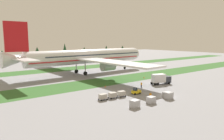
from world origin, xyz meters
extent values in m
plane|color=gray|center=(0.00, 0.00, 0.00)|extent=(400.00, 400.00, 0.00)
cube|color=#336028|center=(0.00, 26.47, 0.00)|extent=(320.00, 13.91, 0.01)
cube|color=#336028|center=(0.00, 66.29, 0.00)|extent=(320.00, 13.91, 0.01)
cylinder|color=silver|center=(3.50, 46.38, 7.76)|extent=(57.41, 8.67, 6.34)
sphere|color=silver|center=(32.07, 47.55, 7.76)|extent=(6.21, 6.21, 6.21)
cone|color=silver|center=(-27.87, 45.10, 8.24)|extent=(10.00, 6.41, 6.02)
cube|color=red|center=(3.50, 46.38, 6.66)|extent=(56.02, 8.74, 0.36)
cube|color=#283342|center=(6.98, 46.52, 8.56)|extent=(50.44, 8.44, 0.44)
cube|color=silver|center=(-0.90, 68.57, 7.13)|extent=(10.63, 38.70, 0.57)
cylinder|color=#A3A3A8|center=(0.69, 62.88, 5.05)|extent=(5.72, 3.71, 3.49)
cube|color=silver|center=(0.92, 23.91, 7.13)|extent=(10.63, 38.70, 0.57)
cylinder|color=#A3A3A8|center=(2.05, 29.71, 5.05)|extent=(5.72, 3.71, 3.49)
cube|color=silver|center=(-27.53, 54.00, 8.72)|extent=(5.64, 14.15, 0.40)
cube|color=silver|center=(-26.81, 36.26, 8.72)|extent=(5.64, 14.15, 0.40)
cube|color=red|center=(-27.17, 45.13, 16.32)|extent=(8.18, 1.02, 10.78)
cylinder|color=#A3A3A8|center=(25.80, 47.29, 3.71)|extent=(0.44, 0.44, 6.21)
cylinder|color=black|center=(25.80, 47.29, 0.60)|extent=(1.22, 0.47, 1.20)
cylinder|color=#A3A3A8|center=(-1.14, 50.00, 3.83)|extent=(0.44, 0.44, 5.96)
cylinder|color=black|center=(-1.14, 50.00, 0.85)|extent=(1.72, 0.66, 1.70)
cylinder|color=#A3A3A8|center=(-0.83, 42.40, 3.83)|extent=(0.44, 0.44, 5.96)
cylinder|color=black|center=(-0.83, 42.40, 0.85)|extent=(1.72, 0.66, 1.70)
cube|color=yellow|center=(-5.27, 6.15, 0.69)|extent=(2.70, 1.51, 0.77)
cube|color=#283342|center=(-5.66, 6.18, 1.52)|extent=(0.79, 1.15, 0.90)
cylinder|color=black|center=(-4.32, 6.62, 0.30)|extent=(0.61, 0.25, 0.60)
cylinder|color=black|center=(-4.41, 5.53, 0.30)|extent=(0.61, 0.25, 0.60)
cylinder|color=black|center=(-6.13, 6.78, 0.30)|extent=(0.61, 0.25, 0.60)
cylinder|color=black|center=(-6.22, 5.68, 0.30)|extent=(0.61, 0.25, 0.60)
cube|color=#A3A3A8|center=(-10.35, 6.58, 0.40)|extent=(2.32, 1.68, 0.10)
cube|color=#ADA89E|center=(-10.35, 6.58, 1.00)|extent=(2.04, 1.48, 1.10)
cylinder|color=black|center=(-9.46, 7.20, 0.20)|extent=(0.41, 0.15, 0.40)
cylinder|color=black|center=(-9.58, 5.82, 0.20)|extent=(0.41, 0.15, 0.40)
cylinder|color=black|center=(-11.13, 7.34, 0.20)|extent=(0.41, 0.15, 0.40)
cylinder|color=black|center=(-11.24, 5.96, 0.20)|extent=(0.41, 0.15, 0.40)
cube|color=#A3A3A8|center=(-13.24, 6.82, 0.40)|extent=(2.32, 1.68, 0.10)
cube|color=#ADA89E|center=(-13.24, 6.82, 1.00)|extent=(2.04, 1.48, 1.10)
cylinder|color=black|center=(-12.35, 7.44, 0.20)|extent=(0.41, 0.15, 0.40)
cylinder|color=black|center=(-12.47, 6.07, 0.20)|extent=(0.41, 0.15, 0.40)
cylinder|color=black|center=(-14.02, 7.58, 0.20)|extent=(0.41, 0.15, 0.40)
cylinder|color=black|center=(-14.13, 6.21, 0.20)|extent=(0.41, 0.15, 0.40)
cube|color=#A3A3A8|center=(-16.13, 7.07, 0.40)|extent=(2.32, 1.68, 0.10)
cube|color=#ADA89E|center=(-16.13, 7.07, 1.00)|extent=(2.04, 1.48, 1.10)
cylinder|color=black|center=(-15.24, 7.68, 0.20)|extent=(0.41, 0.15, 0.40)
cylinder|color=black|center=(-15.36, 6.31, 0.20)|extent=(0.41, 0.15, 0.40)
cylinder|color=black|center=(-16.91, 7.82, 0.20)|extent=(0.41, 0.15, 0.40)
cylinder|color=black|center=(-17.02, 6.45, 0.20)|extent=(0.41, 0.15, 0.40)
cube|color=#2D333D|center=(13.09, 10.01, 1.58)|extent=(2.76, 2.83, 2.20)
cube|color=#283342|center=(14.11, 9.71, 2.02)|extent=(0.66, 2.01, 0.97)
cube|color=silver|center=(9.88, 10.95, 2.18)|extent=(4.96, 3.47, 2.80)
cylinder|color=black|center=(13.59, 10.91, 0.48)|extent=(1.01, 0.56, 0.96)
cylinder|color=black|center=(13.02, 8.99, 0.48)|extent=(1.01, 0.56, 0.96)
cylinder|color=black|center=(9.30, 12.16, 0.48)|extent=(1.01, 0.56, 0.96)
cylinder|color=black|center=(8.73, 10.24, 0.48)|extent=(1.01, 0.56, 0.96)
cylinder|color=black|center=(8.22, 12.48, 0.48)|extent=(1.01, 0.56, 0.96)
cylinder|color=black|center=(7.65, 10.56, 0.48)|extent=(1.01, 0.56, 0.96)
cylinder|color=black|center=(-5.59, 0.35, 0.42)|extent=(0.18, 0.18, 0.85)
cylinder|color=black|center=(-5.73, 0.53, 0.42)|extent=(0.18, 0.18, 0.85)
cylinder|color=orange|center=(-5.66, 0.44, 1.16)|extent=(0.36, 0.36, 0.62)
sphere|color=tan|center=(-5.66, 0.44, 1.62)|extent=(0.24, 0.24, 0.24)
cylinder|color=orange|center=(-5.52, 0.26, 1.13)|extent=(0.10, 0.10, 0.58)
cylinder|color=orange|center=(-5.80, 0.62, 1.13)|extent=(0.10, 0.10, 0.58)
cylinder|color=black|center=(1.87, 11.12, 0.42)|extent=(0.18, 0.18, 0.85)
cylinder|color=black|center=(1.86, 11.34, 0.42)|extent=(0.18, 0.18, 0.85)
cylinder|color=orange|center=(1.87, 11.23, 1.16)|extent=(0.36, 0.36, 0.62)
sphere|color=tan|center=(1.87, 11.23, 1.62)|extent=(0.24, 0.24, 0.24)
cylinder|color=orange|center=(1.87, 11.00, 1.13)|extent=(0.10, 0.10, 0.58)
cylinder|color=orange|center=(1.86, 11.46, 1.13)|extent=(0.10, 0.10, 0.58)
cube|color=#A3A3A8|center=(-13.77, -2.22, 0.86)|extent=(2.15, 1.79, 1.72)
cube|color=#A3A3A8|center=(-1.89, -2.45, 0.88)|extent=(2.03, 1.64, 1.77)
cube|color=#A3A3A8|center=(-8.41, -2.28, 0.81)|extent=(2.07, 1.69, 1.63)
cube|color=#A3A3A8|center=(-1.41, -1.60, 0.78)|extent=(2.16, 1.81, 1.56)
cone|color=orange|center=(-7.18, 18.58, 0.31)|extent=(0.44, 0.44, 0.62)
cone|color=orange|center=(14.48, 22.26, 0.31)|extent=(0.44, 0.44, 0.61)
cylinder|color=#4C3823|center=(-20.79, 111.85, 1.77)|extent=(0.70, 0.70, 3.54)
cone|color=#1E4223|center=(-20.79, 111.85, 6.05)|extent=(5.87, 5.87, 5.02)
cylinder|color=#4C3823|center=(1.22, 111.71, 1.54)|extent=(0.70, 0.70, 3.07)
cone|color=#1E4223|center=(1.22, 111.71, 6.68)|extent=(6.07, 6.07, 7.23)
cylinder|color=#4C3823|center=(20.45, 108.79, 1.87)|extent=(0.70, 0.70, 3.74)
cone|color=#1E4223|center=(20.45, 108.79, 8.23)|extent=(4.06, 4.06, 8.98)
cylinder|color=#4C3823|center=(38.98, 112.62, 1.94)|extent=(0.70, 0.70, 3.89)
cone|color=#1E4223|center=(38.98, 112.62, 6.74)|extent=(4.02, 4.02, 5.71)
cylinder|color=#4C3823|center=(57.55, 108.01, 1.49)|extent=(0.70, 0.70, 2.97)
cone|color=#1E4223|center=(57.55, 108.01, 6.68)|extent=(5.40, 5.40, 7.41)
cylinder|color=#4C3823|center=(77.22, 110.22, 1.78)|extent=(0.70, 0.70, 3.56)
cone|color=#1E4223|center=(77.22, 110.22, 6.75)|extent=(6.37, 6.37, 6.37)
camera|label=1|loc=(-45.81, -35.77, 15.30)|focal=33.67mm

